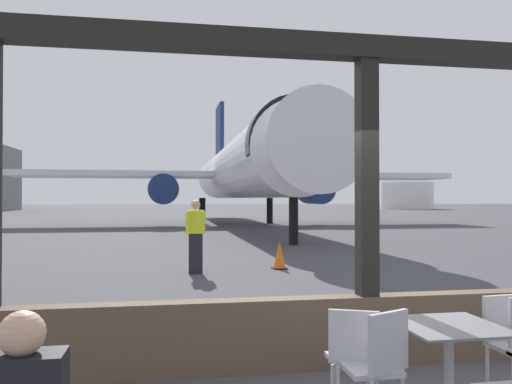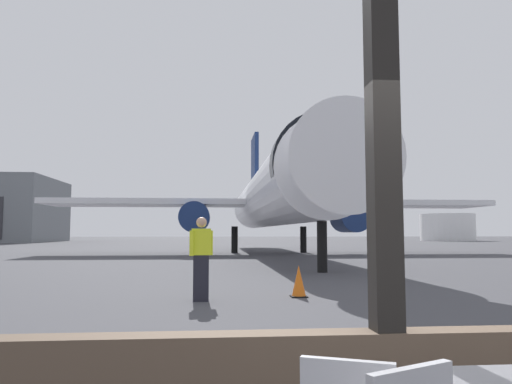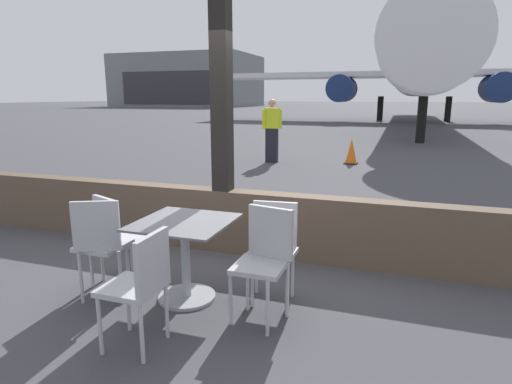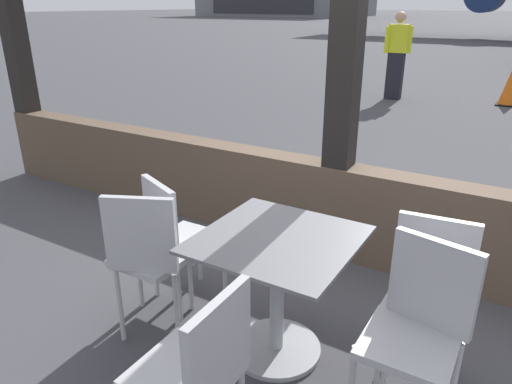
{
  "view_description": "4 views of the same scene",
  "coord_description": "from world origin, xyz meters",
  "px_view_note": "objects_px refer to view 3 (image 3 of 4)",
  "views": [
    {
      "loc": [
        -2.1,
        -5.12,
        1.78
      ],
      "look_at": [
        1.4,
        14.94,
        2.04
      ],
      "focal_mm": 35.34,
      "sensor_mm": 36.0,
      "label": 1
    },
    {
      "loc": [
        -1.21,
        -3.35,
        1.43
      ],
      "look_at": [
        0.41,
        15.06,
        2.96
      ],
      "focal_mm": 33.99,
      "sensor_mm": 36.0,
      "label": 2
    },
    {
      "loc": [
        1.94,
        -4.5,
        1.81
      ],
      "look_at": [
        0.45,
        -0.14,
        0.77
      ],
      "focal_mm": 29.9,
      "sensor_mm": 36.0,
      "label": 3
    },
    {
      "loc": [
        1.22,
        -3.26,
        1.89
      ],
      "look_at": [
        -0.44,
        -0.49,
        0.59
      ],
      "focal_mm": 33.09,
      "sensor_mm": 36.0,
      "label": 4
    }
  ],
  "objects_px": {
    "cafe_chair_aisle_left": "(265,254)",
    "airplane": "(418,68)",
    "cafe_chair_aisle_right": "(117,232)",
    "cafe_chair_side_extra": "(100,240)",
    "dining_table": "(185,253)",
    "cafe_chair_window_left": "(273,243)",
    "cafe_chair_window_right": "(141,280)",
    "traffic_cone": "(351,152)",
    "ground_crew_worker": "(272,130)",
    "distant_hangar": "(189,81)"
  },
  "relations": [
    {
      "from": "cafe_chair_aisle_left",
      "to": "airplane",
      "type": "relative_size",
      "value": 0.03
    },
    {
      "from": "cafe_chair_aisle_right",
      "to": "cafe_chair_side_extra",
      "type": "height_order",
      "value": "cafe_chair_side_extra"
    },
    {
      "from": "dining_table",
      "to": "cafe_chair_aisle_left",
      "type": "relative_size",
      "value": 0.87
    },
    {
      "from": "cafe_chair_window_left",
      "to": "cafe_chair_aisle_right",
      "type": "distance_m",
      "value": 1.54
    },
    {
      "from": "cafe_chair_window_right",
      "to": "traffic_cone",
      "type": "relative_size",
      "value": 1.27
    },
    {
      "from": "cafe_chair_window_left",
      "to": "ground_crew_worker",
      "type": "xyz_separation_m",
      "value": [
        -2.38,
        7.91,
        0.37
      ]
    },
    {
      "from": "cafe_chair_aisle_right",
      "to": "distant_hangar",
      "type": "relative_size",
      "value": 0.04
    },
    {
      "from": "traffic_cone",
      "to": "distant_hangar",
      "type": "height_order",
      "value": "distant_hangar"
    },
    {
      "from": "cafe_chair_aisle_right",
      "to": "airplane",
      "type": "bearing_deg",
      "value": 83.41
    },
    {
      "from": "cafe_chair_aisle_right",
      "to": "distant_hangar",
      "type": "height_order",
      "value": "distant_hangar"
    },
    {
      "from": "cafe_chair_aisle_right",
      "to": "cafe_chair_side_extra",
      "type": "bearing_deg",
      "value": -78.13
    },
    {
      "from": "cafe_chair_window_right",
      "to": "cafe_chair_aisle_right",
      "type": "xyz_separation_m",
      "value": [
        -0.87,
        0.89,
        -0.01
      ]
    },
    {
      "from": "cafe_chair_window_left",
      "to": "traffic_cone",
      "type": "height_order",
      "value": "cafe_chair_window_left"
    },
    {
      "from": "distant_hangar",
      "to": "cafe_chair_aisle_right",
      "type": "bearing_deg",
      "value": -63.03
    },
    {
      "from": "cafe_chair_aisle_left",
      "to": "ground_crew_worker",
      "type": "bearing_deg",
      "value": 106.31
    },
    {
      "from": "cafe_chair_window_right",
      "to": "cafe_chair_aisle_left",
      "type": "xyz_separation_m",
      "value": [
        0.69,
        0.72,
        0.02
      ]
    },
    {
      "from": "traffic_cone",
      "to": "distant_hangar",
      "type": "xyz_separation_m",
      "value": [
        -37.66,
        62.94,
        4.3
      ]
    },
    {
      "from": "cafe_chair_window_right",
      "to": "airplane",
      "type": "xyz_separation_m",
      "value": [
        2.4,
        29.12,
        3.11
      ]
    },
    {
      "from": "cafe_chair_side_extra",
      "to": "airplane",
      "type": "relative_size",
      "value": 0.03
    },
    {
      "from": "cafe_chair_side_extra",
      "to": "ground_crew_worker",
      "type": "distance_m",
      "value": 8.45
    },
    {
      "from": "dining_table",
      "to": "traffic_cone",
      "type": "height_order",
      "value": "dining_table"
    },
    {
      "from": "cafe_chair_aisle_left",
      "to": "airplane",
      "type": "height_order",
      "value": "airplane"
    },
    {
      "from": "cafe_chair_window_left",
      "to": "ground_crew_worker",
      "type": "relative_size",
      "value": 0.51
    },
    {
      "from": "cafe_chair_window_right",
      "to": "distant_hangar",
      "type": "bearing_deg",
      "value": 117.23
    },
    {
      "from": "airplane",
      "to": "traffic_cone",
      "type": "height_order",
      "value": "airplane"
    },
    {
      "from": "airplane",
      "to": "ground_crew_worker",
      "type": "height_order",
      "value": "airplane"
    },
    {
      "from": "airplane",
      "to": "ground_crew_worker",
      "type": "bearing_deg",
      "value": -101.53
    },
    {
      "from": "ground_crew_worker",
      "to": "distant_hangar",
      "type": "relative_size",
      "value": 0.07
    },
    {
      "from": "traffic_cone",
      "to": "cafe_chair_window_right",
      "type": "bearing_deg",
      "value": -92.54
    },
    {
      "from": "airplane",
      "to": "distant_hangar",
      "type": "height_order",
      "value": "airplane"
    },
    {
      "from": "cafe_chair_window_right",
      "to": "cafe_chair_side_extra",
      "type": "xyz_separation_m",
      "value": [
        -0.8,
        0.56,
        0.03
      ]
    },
    {
      "from": "dining_table",
      "to": "cafe_chair_side_extra",
      "type": "bearing_deg",
      "value": -161.7
    },
    {
      "from": "airplane",
      "to": "distant_hangar",
      "type": "xyz_separation_m",
      "value": [
        -39.63,
        43.24,
        0.99
      ]
    },
    {
      "from": "dining_table",
      "to": "cafe_chair_window_left",
      "type": "bearing_deg",
      "value": 17.98
    },
    {
      "from": "cafe_chair_aisle_left",
      "to": "distant_hangar",
      "type": "relative_size",
      "value": 0.04
    },
    {
      "from": "cafe_chair_aisle_right",
      "to": "cafe_chair_side_extra",
      "type": "relative_size",
      "value": 0.94
    },
    {
      "from": "dining_table",
      "to": "cafe_chair_window_right",
      "type": "xyz_separation_m",
      "value": [
        0.08,
        -0.8,
        0.1
      ]
    },
    {
      "from": "cafe_chair_aisle_left",
      "to": "traffic_cone",
      "type": "height_order",
      "value": "cafe_chair_aisle_left"
    },
    {
      "from": "ground_crew_worker",
      "to": "cafe_chair_window_right",
      "type": "bearing_deg",
      "value": -79.14
    },
    {
      "from": "distant_hangar",
      "to": "dining_table",
      "type": "bearing_deg",
      "value": -62.56
    },
    {
      "from": "cafe_chair_aisle_right",
      "to": "ground_crew_worker",
      "type": "bearing_deg",
      "value": 96.03
    },
    {
      "from": "cafe_chair_window_left",
      "to": "cafe_chair_side_extra",
      "type": "bearing_deg",
      "value": -161.86
    },
    {
      "from": "traffic_cone",
      "to": "distant_hangar",
      "type": "relative_size",
      "value": 0.03
    },
    {
      "from": "ground_crew_worker",
      "to": "distant_hangar",
      "type": "bearing_deg",
      "value": 119.26
    },
    {
      "from": "cafe_chair_window_right",
      "to": "cafe_chair_side_extra",
      "type": "relative_size",
      "value": 0.94
    },
    {
      "from": "airplane",
      "to": "cafe_chair_window_left",
      "type": "bearing_deg",
      "value": -93.52
    },
    {
      "from": "dining_table",
      "to": "cafe_chair_aisle_right",
      "type": "xyz_separation_m",
      "value": [
        -0.79,
        0.09,
        0.09
      ]
    },
    {
      "from": "cafe_chair_side_extra",
      "to": "distant_hangar",
      "type": "height_order",
      "value": "distant_hangar"
    },
    {
      "from": "dining_table",
      "to": "cafe_chair_window_right",
      "type": "distance_m",
      "value": 0.81
    },
    {
      "from": "cafe_chair_side_extra",
      "to": "traffic_cone",
      "type": "xyz_separation_m",
      "value": [
        1.22,
        8.86,
        -0.23
      ]
    }
  ]
}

